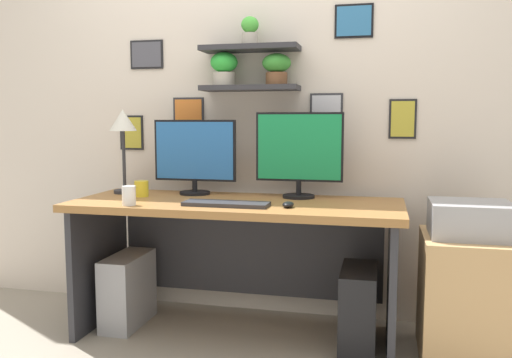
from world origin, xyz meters
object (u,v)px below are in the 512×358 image
keyboard (226,204)px  computer_mouse (288,205)px  monitor_right (299,152)px  pen_cup (129,196)px  monitor_left (195,155)px  computer_tower_right (358,309)px  desk (239,236)px  desk_lamp (123,128)px  printer (470,219)px  computer_tower_left (128,290)px  drawer_cabinet (467,298)px  coffee_mug (141,189)px

keyboard → computer_mouse: 0.32m
monitor_right → pen_cup: (-0.81, -0.48, -0.21)m
monitor_right → monitor_left: bearing=-180.0°
monitor_left → computer_tower_right: monitor_left is taller
desk → computer_mouse: size_ratio=19.70×
desk_lamp → computer_tower_right: desk_lamp is taller
printer → keyboard: bearing=-173.2°
computer_tower_left → computer_tower_right: (1.32, -0.04, 0.01)m
pen_cup → printer: size_ratio=0.26×
monitor_right → drawer_cabinet: size_ratio=0.79×
computer_tower_left → printer: bearing=-0.6°
coffee_mug → computer_tower_left: (-0.08, -0.04, -0.59)m
drawer_cabinet → printer: bearing=0.0°
computer_mouse → drawer_cabinet: size_ratio=0.15×
monitor_right → computer_mouse: size_ratio=5.46×
monitor_left → pen_cup: bearing=-111.7°
monitor_left → desk_lamp: desk_lamp is taller
monitor_right → computer_tower_right: size_ratio=1.14×
keyboard → computer_tower_right: size_ratio=1.02×
keyboard → coffee_mug: coffee_mug is taller
coffee_mug → pen_cup: (0.08, -0.31, 0.01)m
monitor_left → keyboard: 0.53m
monitor_right → computer_tower_left: size_ratio=1.20×
desk → computer_tower_left: 0.74m
desk → monitor_left: monitor_left is taller
coffee_mug → drawer_cabinet: 1.83m
monitor_left → printer: (1.50, -0.23, -0.28)m
desk_lamp → printer: bearing=-5.1°
pen_cup → keyboard: bearing=11.6°
desk → computer_mouse: 0.43m
monitor_right → computer_tower_left: (-0.96, -0.21, -0.80)m
pen_cup → desk_lamp: bearing=119.6°
printer → computer_tower_left: 1.91m
monitor_right → printer: size_ratio=1.29×
computer_mouse → pen_cup: 0.82m
desk_lamp → computer_tower_left: 0.95m
drawer_cabinet → computer_tower_left: (-1.84, 0.02, -0.10)m
drawer_cabinet → coffee_mug: bearing=178.0°
keyboard → coffee_mug: bearing=160.1°
desk → keyboard: (-0.01, -0.21, 0.21)m
computer_tower_right → computer_mouse: bearing=-164.2°
monitor_right → keyboard: monitor_right is taller
monitor_right → desk: bearing=-152.6°
monitor_left → keyboard: (0.30, -0.37, -0.22)m
computer_mouse → desk_lamp: 1.15m
desk_lamp → coffee_mug: 0.39m
monitor_right → pen_cup: bearing=-149.5°
monitor_left → printer: size_ratio=1.30×
pen_cup → monitor_left: bearing=68.3°
coffee_mug → drawer_cabinet: size_ratio=0.15×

